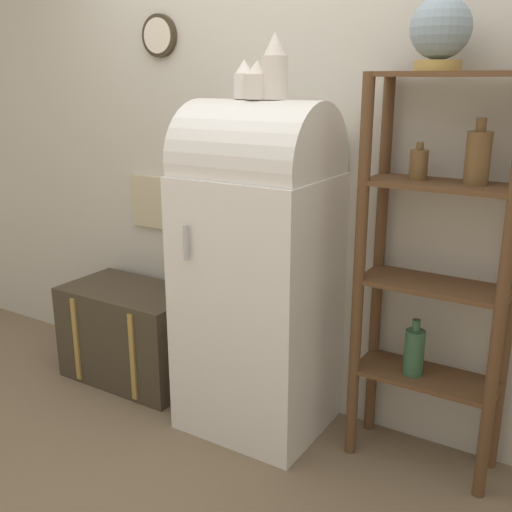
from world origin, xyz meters
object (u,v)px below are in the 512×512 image
object	(u,v)px
vase_left	(244,81)
globe	(441,31)
refrigerator	(258,266)
vase_right	(275,68)
suitcase_trunk	(133,334)
vase_center	(257,81)

from	to	relation	value
vase_left	globe	bearing A→B (deg)	6.54
refrigerator	vase_right	size ratio (longest dim) A/B	5.77
suitcase_trunk	vase_right	xyz separation A→B (m)	(0.93, -0.01, 1.44)
vase_left	refrigerator	bearing A→B (deg)	-4.94
refrigerator	vase_center	bearing A→B (deg)	-66.90
refrigerator	suitcase_trunk	xyz separation A→B (m)	(-0.85, 0.02, -0.55)
vase_left	vase_right	size ratio (longest dim) A/B	0.61
globe	refrigerator	bearing A→B (deg)	-172.34
suitcase_trunk	vase_left	size ratio (longest dim) A/B	4.65
suitcase_trunk	vase_left	bearing A→B (deg)	-0.98
suitcase_trunk	vase_right	size ratio (longest dim) A/B	2.82
suitcase_trunk	globe	world-z (taller)	globe
suitcase_trunk	globe	bearing A→B (deg)	2.87
vase_center	suitcase_trunk	bearing A→B (deg)	177.82
refrigerator	suitcase_trunk	bearing A→B (deg)	178.68
suitcase_trunk	vase_right	bearing A→B (deg)	-0.53
vase_left	vase_center	bearing A→B (deg)	-13.81
refrigerator	globe	world-z (taller)	globe
refrigerator	suitcase_trunk	distance (m)	1.02
vase_center	globe	bearing A→B (deg)	8.72
vase_left	vase_right	distance (m)	0.16
refrigerator	vase_left	xyz separation A→B (m)	(-0.07, 0.01, 0.84)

